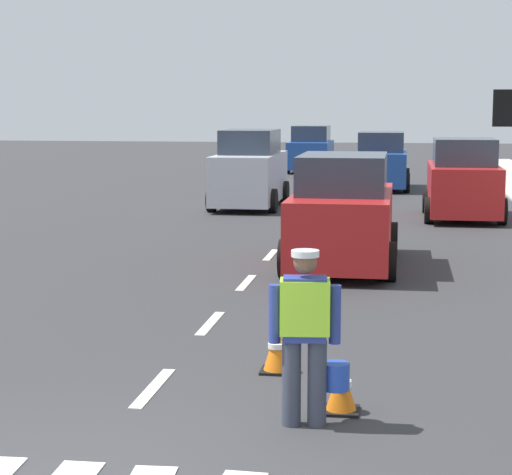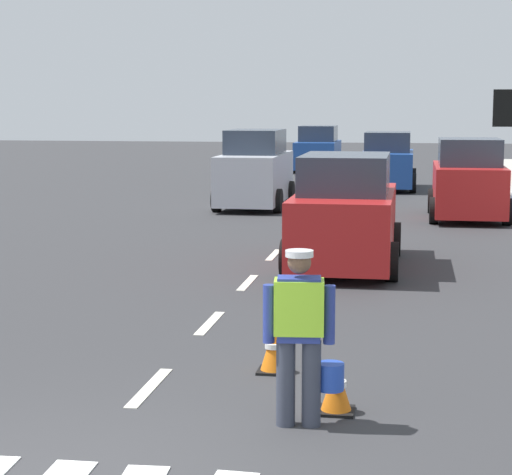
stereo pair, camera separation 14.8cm
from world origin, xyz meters
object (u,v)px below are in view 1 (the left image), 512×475
object	(u,v)px
road_worker	(307,329)
traffic_cone_near	(341,387)
car_outgoing_ahead	(343,215)
car_oncoming_third	(311,150)
car_oncoming_second	(250,171)
car_parked_far	(463,182)
car_outgoing_far	(381,163)
traffic_cone_far	(277,349)

from	to	relation	value
road_worker	traffic_cone_near	xyz separation A→B (m)	(0.30, 0.42, -0.68)
traffic_cone_near	car_outgoing_ahead	distance (m)	8.43
road_worker	car_oncoming_third	distance (m)	33.87
traffic_cone_near	car_oncoming_second	distance (m)	18.63
car_oncoming_second	car_parked_far	world-z (taller)	car_oncoming_second
car_outgoing_ahead	car_oncoming_second	bearing A→B (deg)	108.89
traffic_cone_near	car_parked_far	bearing A→B (deg)	82.49
car_oncoming_third	car_parked_far	world-z (taller)	car_parked_far
road_worker	car_oncoming_second	distance (m)	18.97
car_outgoing_ahead	car_parked_far	bearing A→B (deg)	71.34
car_parked_far	car_oncoming_second	bearing A→B (deg)	162.54
road_worker	car_parked_far	bearing A→B (deg)	81.68
road_worker	car_oncoming_second	xyz separation A→B (m)	(-3.59, 18.62, 0.13)
car_oncoming_second	car_outgoing_far	xyz separation A→B (m)	(3.69, 6.63, -0.11)
road_worker	traffic_cone_far	size ratio (longest dim) A/B	3.12
traffic_cone_far	car_outgoing_ahead	distance (m)	7.15
car_outgoing_far	traffic_cone_far	bearing A→B (deg)	-91.48
road_worker	traffic_cone_far	world-z (taller)	road_worker
road_worker	car_outgoing_ahead	size ratio (longest dim) A/B	0.38
car_oncoming_third	car_oncoming_second	bearing A→B (deg)	-91.27
traffic_cone_far	car_oncoming_second	bearing A→B (deg)	100.30
traffic_cone_near	car_outgoing_ahead	world-z (taller)	car_outgoing_ahead
road_worker	car_outgoing_far	bearing A→B (deg)	89.78
car_parked_far	traffic_cone_near	bearing A→B (deg)	-97.51
car_outgoing_ahead	car_oncoming_second	distance (m)	10.38
traffic_cone_near	car_outgoing_far	distance (m)	24.84
traffic_cone_far	car_parked_far	xyz separation A→B (m)	(2.96, 15.02, 0.72)
car_outgoing_ahead	car_parked_far	size ratio (longest dim) A/B	1.12
car_outgoing_ahead	car_oncoming_third	world-z (taller)	car_outgoing_ahead
car_outgoing_ahead	traffic_cone_far	bearing A→B (deg)	-92.28
traffic_cone_far	car_oncoming_third	xyz separation A→B (m)	(-2.74, 32.01, 0.70)
car_oncoming_second	car_outgoing_ahead	bearing A→B (deg)	-71.11
traffic_cone_far	car_oncoming_second	distance (m)	17.22
car_oncoming_third	car_outgoing_far	world-z (taller)	car_oncoming_third
car_oncoming_third	car_oncoming_second	xyz separation A→B (m)	(-0.34, -15.09, 0.10)
road_worker	car_oncoming_third	size ratio (longest dim) A/B	0.41
road_worker	car_oncoming_second	bearing A→B (deg)	100.90
traffic_cone_far	car_outgoing_far	bearing A→B (deg)	88.52
traffic_cone_near	car_oncoming_second	size ratio (longest dim) A/B	0.12
road_worker	car_outgoing_ahead	distance (m)	8.81
car_outgoing_ahead	car_outgoing_far	size ratio (longest dim) A/B	1.04
traffic_cone_near	traffic_cone_far	distance (m)	1.51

